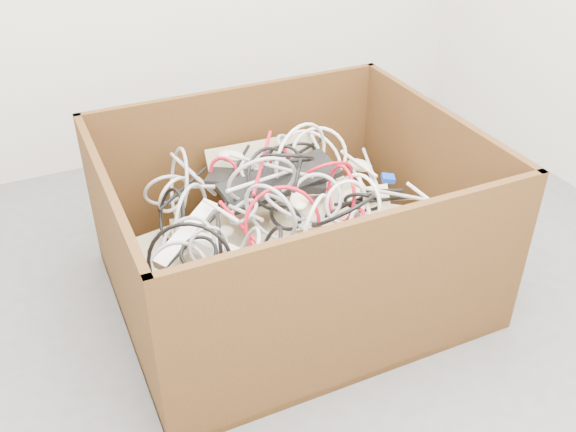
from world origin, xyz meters
name	(u,v)px	position (x,y,z in m)	size (l,w,h in m)	color
ground	(318,344)	(0.00, 0.00, 0.00)	(3.00, 3.00, 0.00)	#525154
cardboard_box	(286,256)	(0.02, 0.29, 0.15)	(1.16, 0.96, 0.60)	#361E0D
keyboard_pile	(299,221)	(0.07, 0.29, 0.28)	(1.02, 0.86, 0.32)	#C3AF89
mice_scatter	(280,201)	(0.00, 0.29, 0.37)	(0.70, 0.58, 0.19)	beige
power_strip_left	(187,235)	(-0.32, 0.27, 0.35)	(0.28, 0.05, 0.04)	white
power_strip_right	(238,259)	(-0.21, 0.12, 0.33)	(0.29, 0.06, 0.04)	white
vga_plug	(388,178)	(0.43, 0.31, 0.35)	(0.04, 0.04, 0.02)	#0C36C0
cable_tangle	(266,204)	(-0.07, 0.26, 0.40)	(1.01, 0.86, 0.42)	#9C9CA2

